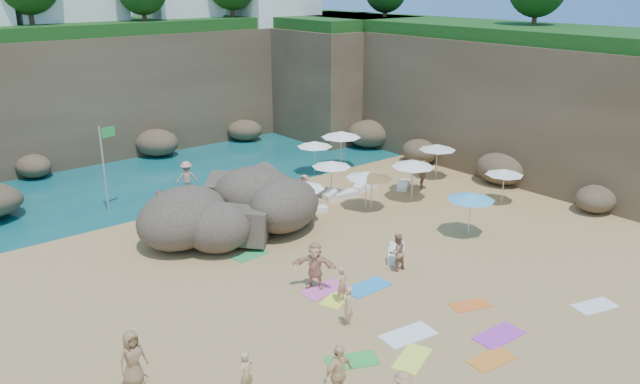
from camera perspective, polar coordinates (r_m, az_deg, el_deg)
ground at (r=26.74m, az=0.77°, el=-6.56°), size 120.00×120.00×0.00m
seawater at (r=52.16m, az=-21.07°, el=4.91°), size 120.00×120.00×0.00m
cliff_back at (r=47.45m, az=-17.33°, el=8.98°), size 44.00×8.00×8.00m
cliff_right at (r=44.18m, az=13.18°, el=8.65°), size 8.00×30.00×8.00m
cliff_corner at (r=50.95m, az=0.91°, el=10.45°), size 10.00×12.00×8.00m
rock_outcrop at (r=30.97m, az=-8.48°, el=-3.11°), size 8.66×7.38×2.97m
flag_pole at (r=33.72m, az=-19.03°, el=3.04°), size 0.86×0.30×4.51m
parasol_0 at (r=32.44m, az=4.26°, el=1.60°), size 2.16×2.16×2.04m
parasol_1 at (r=39.57m, az=1.94°, el=5.30°), size 2.53×2.53×2.39m
parasol_2 at (r=38.37m, az=-0.49°, el=4.42°), size 2.18×2.18×2.07m
parasol_3 at (r=34.24m, az=1.05°, el=2.59°), size 2.17×2.17×2.05m
parasol_4 at (r=38.18m, az=10.69°, el=4.06°), size 2.22×2.22×2.10m
parasol_5 at (r=30.41m, az=-1.68°, el=0.65°), size 2.27×2.27×2.15m
parasol_6 at (r=32.33m, az=4.77°, el=1.51°), size 2.15×2.15×2.03m
parasol_8 at (r=35.43m, az=8.46°, el=2.70°), size 2.00×2.00×1.89m
parasol_9 at (r=34.05m, az=8.52°, el=2.58°), size 2.36×2.36×2.23m
parasol_10 at (r=29.75m, az=13.65°, el=-0.39°), size 2.23×2.23×2.11m
parasol_11 at (r=34.67m, az=16.53°, el=1.77°), size 2.01×2.01×1.90m
lounger_0 at (r=34.90m, az=-0.71°, el=-0.09°), size 1.80×0.98×0.27m
lounger_1 at (r=36.10m, az=4.18°, el=0.51°), size 1.81×0.89×0.27m
lounger_2 at (r=36.58m, az=7.65°, el=0.63°), size 1.67×1.39×0.26m
lounger_3 at (r=32.34m, az=-0.82°, el=-1.67°), size 1.78×1.06×0.26m
lounger_4 at (r=34.51m, az=1.92°, el=-0.29°), size 2.09×0.91×0.32m
lounger_5 at (r=27.51m, az=6.98°, el=-5.60°), size 1.90×1.78×0.30m
towel_2 at (r=21.27m, az=15.43°, el=-14.55°), size 1.61×0.92×0.03m
towel_3 at (r=20.52m, az=2.94°, el=-15.17°), size 1.84×1.44×0.03m
towel_4 at (r=20.81m, az=8.42°, el=-14.82°), size 1.81×1.36×0.03m
towel_5 at (r=21.97m, az=8.07°, el=-12.81°), size 2.01×1.20×0.03m
towel_6 at (r=22.58m, az=16.06°, el=-12.49°), size 1.86×0.99×0.03m
towel_8 at (r=24.87m, az=4.35°, el=-8.65°), size 1.90×0.96×0.03m
towel_9 at (r=24.61m, az=0.39°, el=-8.90°), size 1.87×1.00×0.03m
towel_10 at (r=24.19m, az=13.60°, el=-10.03°), size 1.65×1.21×0.03m
towel_11 at (r=27.65m, az=-6.41°, el=-5.77°), size 1.61×0.91×0.03m
towel_12 at (r=24.03m, az=1.64°, el=-9.65°), size 1.74×1.28×0.03m
towel_13 at (r=25.60m, az=23.82°, el=-9.51°), size 1.81×1.25×0.03m
person_stand_0 at (r=18.80m, az=-6.74°, el=-16.22°), size 0.61×0.48×1.45m
person_stand_1 at (r=26.06m, az=7.03°, el=-5.47°), size 0.83×0.67×1.61m
person_stand_2 at (r=35.82m, az=-12.09°, el=1.32°), size 1.30×0.88×1.86m
person_stand_3 at (r=36.36m, az=9.38°, el=1.60°), size 0.89×1.04×1.67m
person_stand_4 at (r=33.77m, az=-1.44°, el=0.36°), size 0.74×0.84×1.52m
person_stand_5 at (r=31.32m, az=-14.30°, el=-1.44°), size 1.78×0.88×1.84m
person_stand_6 at (r=21.99m, az=2.56°, el=-10.39°), size 0.62×0.65×1.49m
person_lie_2 at (r=20.14m, az=-16.59°, el=-16.01°), size 1.05×1.86×0.47m
person_lie_3 at (r=24.67m, az=-0.46°, el=-8.22°), size 2.55×2.53×0.50m
person_lie_4 at (r=23.70m, az=2.03°, el=-9.66°), size 0.65×1.45×0.34m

